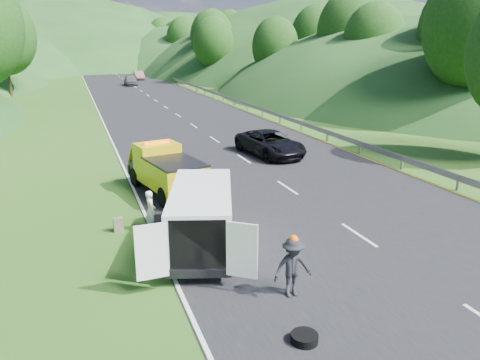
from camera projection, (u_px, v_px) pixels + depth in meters
name	position (u px, v px, depth m)	size (l,w,h in m)	color
ground	(260.00, 226.00, 17.56)	(320.00, 320.00, 0.00)	#38661E
road_surface	(156.00, 101.00, 54.64)	(14.00, 200.00, 0.02)	black
guardrail	(191.00, 89.00, 68.28)	(0.06, 140.00, 1.52)	gray
tree_line_right	(253.00, 82.00, 79.14)	(14.00, 140.00, 14.00)	#255519
hills_backdrop	(113.00, 64.00, 141.29)	(201.00, 288.60, 44.00)	#2D5B23
tow_truck	(166.00, 170.00, 21.15)	(2.93, 5.49, 2.24)	black
white_van	(202.00, 214.00, 15.39)	(4.24, 6.45, 2.12)	black
woman	(152.00, 231.00, 17.15)	(0.55, 0.40, 1.51)	white
child	(212.00, 245.00, 15.93)	(0.46, 0.36, 0.94)	tan
worker	(292.00, 296.00, 12.74)	(1.09, 0.63, 1.68)	black
suitcase	(118.00, 225.00, 16.98)	(0.33, 0.19, 0.54)	#615E49
spare_tire	(304.00, 342.00, 10.77)	(0.64, 0.64, 0.20)	black
passing_suv	(270.00, 155.00, 28.46)	(2.45, 5.32, 1.48)	black
dist_car_a	(131.00, 86.00, 73.54)	(1.83, 4.55, 1.55)	#4C4C51
dist_car_b	(139.00, 80.00, 84.81)	(1.60, 4.58, 1.51)	#77574F
dist_car_c	(117.00, 72.00, 106.06)	(2.04, 5.02, 1.46)	#A25151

